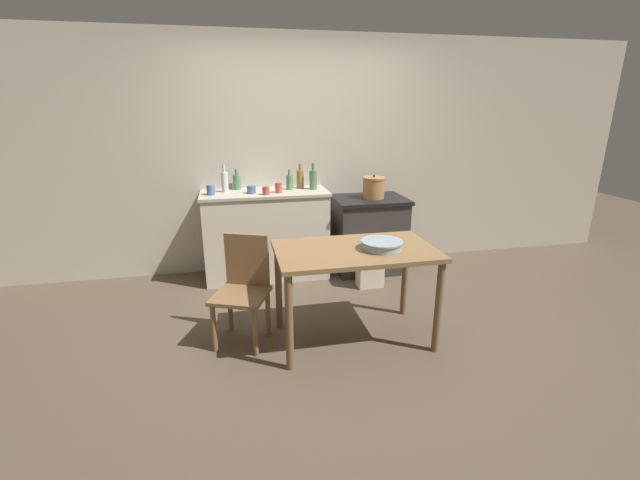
{
  "coord_description": "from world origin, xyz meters",
  "views": [
    {
      "loc": [
        -0.79,
        -3.17,
        1.83
      ],
      "look_at": [
        0.0,
        0.54,
        0.62
      ],
      "focal_mm": 24.0,
      "sensor_mm": 36.0,
      "label": 1
    }
  ],
  "objects": [
    {
      "name": "bottle_center_left",
      "position": [
        -0.72,
        1.47,
        1.03
      ],
      "size": [
        0.08,
        0.08,
        0.22
      ],
      "color": "#517F5B",
      "rests_on": "counter_cabinet"
    },
    {
      "name": "bottle_mid_left",
      "position": [
        0.09,
        1.31,
        1.06
      ],
      "size": [
        0.08,
        0.08,
        0.28
      ],
      "color": "#517F5B",
      "rests_on": "counter_cabinet"
    },
    {
      "name": "cup_far_right",
      "position": [
        -0.98,
        1.23,
        1.0
      ],
      "size": [
        0.08,
        0.08,
        0.1
      ],
      "primitive_type": "cylinder",
      "color": "#4C6B99",
      "rests_on": "counter_cabinet"
    },
    {
      "name": "mixing_bowl_large",
      "position": [
        0.31,
        -0.25,
        0.81
      ],
      "size": [
        0.32,
        0.32,
        0.07
      ],
      "color": "#93A8B2",
      "rests_on": "work_table"
    },
    {
      "name": "counter_cabinet",
      "position": [
        -0.44,
        1.29,
        0.48
      ],
      "size": [
        1.33,
        0.55,
        0.95
      ],
      "color": "beige",
      "rests_on": "ground_plane"
    },
    {
      "name": "bottle_left",
      "position": [
        -0.84,
        1.36,
        1.06
      ],
      "size": [
        0.07,
        0.07,
        0.29
      ],
      "color": "silver",
      "rests_on": "counter_cabinet"
    },
    {
      "name": "chair",
      "position": [
        -0.74,
        -0.01,
        0.45
      ],
      "size": [
        0.52,
        0.52,
        0.85
      ],
      "rotation": [
        0.0,
        0.0,
        -0.39
      ],
      "color": "olive",
      "rests_on": "ground_plane"
    },
    {
      "name": "ground_plane",
      "position": [
        0.0,
        0.0,
        0.0
      ],
      "size": [
        14.0,
        14.0,
        0.0
      ],
      "primitive_type": "plane",
      "color": "brown"
    },
    {
      "name": "stove",
      "position": [
        0.71,
        1.25,
        0.42
      ],
      "size": [
        0.8,
        0.64,
        0.84
      ],
      "color": "#38332D",
      "rests_on": "ground_plane"
    },
    {
      "name": "stock_pot",
      "position": [
        0.75,
        1.23,
        0.96
      ],
      "size": [
        0.25,
        0.25,
        0.25
      ],
      "color": "#B77A47",
      "rests_on": "stove"
    },
    {
      "name": "work_table",
      "position": [
        0.12,
        -0.2,
        0.67
      ],
      "size": [
        1.23,
        0.73,
        0.77
      ],
      "color": "olive",
      "rests_on": "ground_plane"
    },
    {
      "name": "bottle_center",
      "position": [
        -0.16,
        1.35,
        1.03
      ],
      "size": [
        0.07,
        0.07,
        0.21
      ],
      "color": "#517F5B",
      "rests_on": "counter_cabinet"
    },
    {
      "name": "cup_mid_right",
      "position": [
        -0.44,
        1.13,
        0.99
      ],
      "size": [
        0.07,
        0.07,
        0.08
      ],
      "primitive_type": "cylinder",
      "color": "#B74C42",
      "rests_on": "counter_cabinet"
    },
    {
      "name": "wall_back",
      "position": [
        0.0,
        1.58,
        1.27
      ],
      "size": [
        8.0,
        0.07,
        2.55
      ],
      "color": "beige",
      "rests_on": "ground_plane"
    },
    {
      "name": "cup_center_right",
      "position": [
        -0.58,
        1.23,
        0.99
      ],
      "size": [
        0.09,
        0.09,
        0.08
      ],
      "primitive_type": "cylinder",
      "color": "#4C6B99",
      "rests_on": "counter_cabinet"
    },
    {
      "name": "cup_right",
      "position": [
        -0.3,
        1.2,
        1.0
      ],
      "size": [
        0.07,
        0.07,
        0.1
      ],
      "primitive_type": "cylinder",
      "color": "#B74C42",
      "rests_on": "counter_cabinet"
    },
    {
      "name": "flour_sack",
      "position": [
        0.58,
        0.77,
        0.21
      ],
      "size": [
        0.26,
        0.18,
        0.42
      ],
      "primitive_type": "cube",
      "color": "beige",
      "rests_on": "ground_plane"
    },
    {
      "name": "bottle_far_left",
      "position": [
        -0.04,
        1.4,
        1.05
      ],
      "size": [
        0.08,
        0.08,
        0.27
      ],
      "color": "olive",
      "rests_on": "counter_cabinet"
    }
  ]
}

